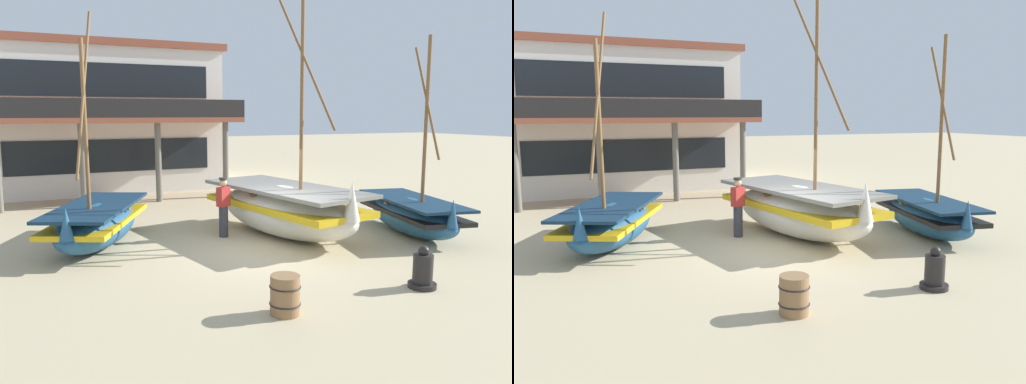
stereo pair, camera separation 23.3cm
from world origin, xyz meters
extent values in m
plane|color=tan|center=(0.00, 0.00, 0.00)|extent=(120.00, 120.00, 0.00)
ellipsoid|color=#23517A|center=(4.59, 0.18, 0.51)|extent=(2.33, 4.32, 1.02)
cube|color=black|center=(4.59, 0.18, 0.64)|extent=(2.31, 4.16, 0.12)
cube|color=#132C43|center=(4.59, 0.18, 0.98)|extent=(2.36, 4.25, 0.07)
cone|color=#23517A|center=(4.16, -1.74, 0.97)|extent=(0.35, 0.35, 0.72)
cylinder|color=brown|center=(4.48, -0.32, 3.11)|extent=(0.10, 0.10, 4.79)
cylinder|color=brown|center=(4.48, -0.32, 3.76)|extent=(0.39, 1.47, 3.03)
cube|color=brown|center=(4.65, 0.48, 0.87)|extent=(1.41, 0.46, 0.06)
ellipsoid|color=silver|center=(1.15, 1.52, 0.71)|extent=(3.13, 5.62, 1.42)
cube|color=gold|center=(1.15, 1.52, 0.89)|extent=(3.11, 5.41, 0.17)
cube|color=gray|center=(1.15, 1.52, 1.36)|extent=(3.17, 5.52, 0.10)
cone|color=silver|center=(1.65, -0.97, 1.35)|extent=(0.50, 0.50, 0.99)
cylinder|color=brown|center=(1.28, 0.87, 3.81)|extent=(0.10, 0.10, 5.64)
cylinder|color=brown|center=(1.28, 0.87, 4.99)|extent=(0.58, 2.52, 3.94)
cube|color=brown|center=(1.07, 1.91, 1.20)|extent=(2.00, 0.56, 0.06)
ellipsoid|color=#23517A|center=(-3.87, 2.61, 0.54)|extent=(3.34, 4.62, 1.09)
cube|color=gold|center=(-3.87, 2.61, 0.68)|extent=(3.28, 4.47, 0.13)
cube|color=#132C43|center=(-3.87, 2.61, 1.04)|extent=(3.35, 4.56, 0.08)
cone|color=#23517A|center=(-4.75, 0.73, 1.03)|extent=(0.44, 0.44, 0.76)
cylinder|color=brown|center=(-4.10, 2.12, 3.00)|extent=(0.10, 0.10, 4.48)
cylinder|color=brown|center=(-4.10, 2.12, 3.94)|extent=(0.72, 1.42, 4.09)
cube|color=brown|center=(-3.73, 2.90, 0.92)|extent=(1.49, 0.82, 0.06)
cylinder|color=#33333D|center=(-0.52, 2.06, 0.44)|extent=(0.26, 0.26, 0.88)
cube|color=#B22D28|center=(-0.52, 2.06, 1.15)|extent=(0.42, 0.36, 0.54)
sphere|color=tan|center=(-0.52, 2.06, 1.54)|extent=(0.22, 0.22, 0.22)
cylinder|color=#2D2823|center=(-0.52, 2.06, 1.66)|extent=(0.24, 0.24, 0.05)
cylinder|color=black|center=(1.59, -3.51, 0.05)|extent=(0.56, 0.56, 0.10)
cylinder|color=black|center=(1.59, -3.51, 0.39)|extent=(0.39, 0.39, 0.59)
sphere|color=black|center=(1.59, -3.51, 0.76)|extent=(0.22, 0.22, 0.22)
cylinder|color=olive|center=(-1.54, -3.56, 0.35)|extent=(0.52, 0.52, 0.70)
torus|color=black|center=(-1.54, -3.56, 0.50)|extent=(0.56, 0.56, 0.03)
torus|color=black|center=(-1.54, -3.56, 0.20)|extent=(0.56, 0.56, 0.03)
cube|color=white|center=(-2.17, 13.73, 3.09)|extent=(9.88, 6.15, 6.18)
cube|color=brown|center=(-2.17, 13.73, 6.33)|extent=(10.28, 6.40, 0.30)
cube|color=black|center=(-2.17, 10.63, 1.70)|extent=(8.30, 0.06, 1.36)
cube|color=black|center=(-2.17, 10.63, 4.79)|extent=(8.30, 0.06, 1.36)
cube|color=brown|center=(-2.17, 9.41, 3.19)|extent=(9.88, 2.50, 0.20)
cylinder|color=#666056|center=(-6.41, 8.53, 1.55)|extent=(0.24, 0.24, 3.09)
cylinder|color=#666056|center=(-3.58, 8.53, 1.55)|extent=(0.24, 0.24, 3.09)
cylinder|color=#666056|center=(-0.76, 8.53, 1.55)|extent=(0.24, 0.24, 3.09)
cylinder|color=#666056|center=(2.06, 8.53, 1.55)|extent=(0.24, 0.24, 3.09)
cube|color=black|center=(-2.17, 8.21, 3.64)|extent=(9.88, 0.08, 0.70)
camera|label=1|loc=(-5.45, -10.88, 3.46)|focal=35.22mm
camera|label=2|loc=(-5.23, -10.98, 3.46)|focal=35.22mm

